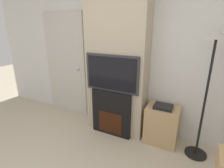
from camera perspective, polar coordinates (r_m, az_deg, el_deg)
wall_back at (r=3.03m, az=3.52°, el=10.33°), size 6.00×0.06×2.70m
chimney_breast at (r=2.84m, az=1.74°, el=9.80°), size 1.00×0.37×2.70m
fireplace at (r=2.98m, az=-0.01°, el=-9.37°), size 0.69×0.15×0.78m
television at (r=2.72m, az=-0.03°, el=3.50°), size 0.90×0.07×0.59m
floor_lamp at (r=2.47m, az=29.58°, el=4.53°), size 0.30×0.30×1.73m
media_stand at (r=2.92m, az=15.99°, el=-12.44°), size 0.49×0.40×0.65m
entry_door at (r=3.71m, az=-14.84°, el=6.04°), size 0.94×0.09×2.04m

